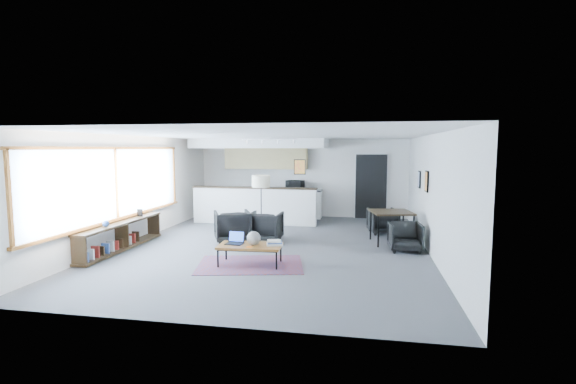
% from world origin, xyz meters
% --- Properties ---
extents(room, '(7.02, 9.02, 2.62)m').
position_xyz_m(room, '(0.00, 0.00, 1.30)').
color(room, '#49494B').
rests_on(room, ground).
extents(window, '(0.10, 5.95, 1.66)m').
position_xyz_m(window, '(-3.46, -0.90, 1.46)').
color(window, '#8CBFFF').
rests_on(window, room).
extents(console, '(0.35, 3.00, 0.80)m').
position_xyz_m(console, '(-3.30, -1.05, 0.33)').
color(console, black).
rests_on(console, floor).
extents(kitchenette, '(4.20, 1.96, 2.60)m').
position_xyz_m(kitchenette, '(-1.20, 3.71, 1.38)').
color(kitchenette, white).
rests_on(kitchenette, floor).
extents(doorway, '(1.10, 0.12, 2.15)m').
position_xyz_m(doorway, '(2.30, 4.42, 1.07)').
color(doorway, black).
rests_on(doorway, room).
extents(track_light, '(1.60, 0.07, 0.15)m').
position_xyz_m(track_light, '(-0.59, 2.20, 2.53)').
color(track_light, silver).
rests_on(track_light, room).
extents(wall_art_lower, '(0.03, 0.38, 0.48)m').
position_xyz_m(wall_art_lower, '(3.47, 0.40, 1.55)').
color(wall_art_lower, black).
rests_on(wall_art_lower, room).
extents(wall_art_upper, '(0.03, 0.34, 0.44)m').
position_xyz_m(wall_art_upper, '(3.47, 1.70, 1.50)').
color(wall_art_upper, black).
rests_on(wall_art_upper, room).
extents(kilim_rug, '(2.29, 1.79, 0.01)m').
position_xyz_m(kilim_rug, '(-0.12, -1.65, 0.01)').
color(kilim_rug, '#502C3F').
rests_on(kilim_rug, floor).
extents(coffee_table, '(1.27, 0.73, 0.40)m').
position_xyz_m(coffee_table, '(-0.12, -1.65, 0.37)').
color(coffee_table, brown).
rests_on(coffee_table, floor).
extents(laptop, '(0.36, 0.30, 0.24)m').
position_xyz_m(laptop, '(-0.44, -1.59, 0.47)').
color(laptop, black).
rests_on(laptop, coffee_table).
extents(ceramic_pot, '(0.27, 0.27, 0.27)m').
position_xyz_m(ceramic_pot, '(-0.04, -1.66, 0.54)').
color(ceramic_pot, gray).
rests_on(ceramic_pot, coffee_table).
extents(book_stack, '(0.37, 0.32, 0.10)m').
position_xyz_m(book_stack, '(0.36, -1.58, 0.45)').
color(book_stack, silver).
rests_on(book_stack, coffee_table).
extents(coaster, '(0.11, 0.11, 0.01)m').
position_xyz_m(coaster, '(-0.08, -1.84, 0.41)').
color(coaster, '#E5590C').
rests_on(coaster, coffee_table).
extents(armchair_left, '(1.08, 1.06, 0.86)m').
position_xyz_m(armchair_left, '(-1.09, 0.23, 0.43)').
color(armchair_left, black).
rests_on(armchair_left, floor).
extents(armchair_right, '(0.80, 0.75, 0.80)m').
position_xyz_m(armchair_right, '(-0.32, 0.50, 0.40)').
color(armchair_right, black).
rests_on(armchair_right, floor).
extents(floor_lamp, '(0.50, 0.50, 1.61)m').
position_xyz_m(floor_lamp, '(-0.51, 0.82, 1.40)').
color(floor_lamp, black).
rests_on(floor_lamp, floor).
extents(dining_table, '(1.09, 1.09, 0.78)m').
position_xyz_m(dining_table, '(2.74, 0.80, 0.71)').
color(dining_table, black).
rests_on(dining_table, floor).
extents(dining_chair_near, '(0.63, 0.60, 0.61)m').
position_xyz_m(dining_chair_near, '(3.00, 0.05, 0.30)').
color(dining_chair_near, black).
rests_on(dining_chair_near, floor).
extents(dining_chair_far, '(0.74, 0.71, 0.64)m').
position_xyz_m(dining_chair_far, '(2.59, 1.99, 0.32)').
color(dining_chair_far, black).
rests_on(dining_chair_far, floor).
extents(microwave, '(0.60, 0.40, 0.38)m').
position_xyz_m(microwave, '(-0.18, 4.15, 1.12)').
color(microwave, black).
rests_on(microwave, kitchenette).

